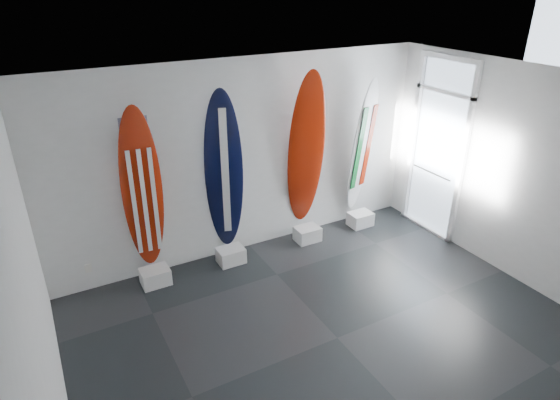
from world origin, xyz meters
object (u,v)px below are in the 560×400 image
surfboard_navy (224,172)px  surfboard_swiss (306,152)px  surfboard_italy (362,148)px  surfboard_usa (142,191)px

surfboard_navy → surfboard_swiss: bearing=17.9°
surfboard_navy → surfboard_italy: surfboard_navy is taller
surfboard_italy → surfboard_usa: bearing=164.2°
surfboard_swiss → surfboard_italy: surfboard_swiss is taller
surfboard_italy → surfboard_navy: bearing=164.2°
surfboard_navy → surfboard_usa: bearing=-162.1°
surfboard_navy → surfboard_swiss: (1.38, 0.00, 0.08)m
surfboard_swiss → surfboard_navy: bearing=-167.4°
surfboard_swiss → surfboard_italy: 1.10m
surfboard_usa → surfboard_italy: (3.64, 0.00, -0.00)m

